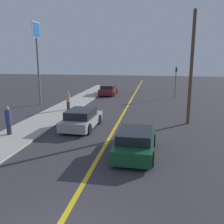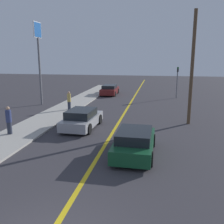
{
  "view_description": "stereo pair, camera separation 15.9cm",
  "coord_description": "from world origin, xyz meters",
  "px_view_note": "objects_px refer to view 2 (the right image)",
  "views": [
    {
      "loc": [
        2.6,
        -4.95,
        4.82
      ],
      "look_at": [
        0.1,
        9.54,
        1.54
      ],
      "focal_mm": 40.0,
      "sensor_mm": 36.0,
      "label": 1
    },
    {
      "loc": [
        2.75,
        -4.93,
        4.82
      ],
      "look_at": [
        0.1,
        9.54,
        1.54
      ],
      "focal_mm": 40.0,
      "sensor_mm": 36.0,
      "label": 2
    }
  ],
  "objects_px": {
    "car_near_right_lane": "(134,142)",
    "traffic_light": "(177,79)",
    "car_ahead_center": "(82,119)",
    "car_far_distant": "(110,90)",
    "roadside_sign": "(38,47)",
    "pedestrian_mid_group": "(69,101)",
    "utility_pole": "(192,69)",
    "pedestrian_near_curb": "(9,120)"
  },
  "relations": [
    {
      "from": "car_near_right_lane",
      "to": "utility_pole",
      "type": "xyz_separation_m",
      "value": [
        3.35,
        6.57,
        3.33
      ]
    },
    {
      "from": "car_far_distant",
      "to": "pedestrian_near_curb",
      "type": "distance_m",
      "value": 18.17
    },
    {
      "from": "roadside_sign",
      "to": "car_ahead_center",
      "type": "bearing_deg",
      "value": -48.57
    },
    {
      "from": "pedestrian_near_curb",
      "to": "pedestrian_mid_group",
      "type": "bearing_deg",
      "value": 81.49
    },
    {
      "from": "car_near_right_lane",
      "to": "pedestrian_mid_group",
      "type": "bearing_deg",
      "value": 127.39
    },
    {
      "from": "roadside_sign",
      "to": "utility_pole",
      "type": "relative_size",
      "value": 1.01
    },
    {
      "from": "car_near_right_lane",
      "to": "pedestrian_near_curb",
      "type": "relative_size",
      "value": 2.41
    },
    {
      "from": "car_near_right_lane",
      "to": "roadside_sign",
      "type": "distance_m",
      "value": 16.45
    },
    {
      "from": "car_near_right_lane",
      "to": "traffic_light",
      "type": "bearing_deg",
      "value": 81.13
    },
    {
      "from": "roadside_sign",
      "to": "utility_pole",
      "type": "bearing_deg",
      "value": -19.64
    },
    {
      "from": "car_ahead_center",
      "to": "pedestrian_near_curb",
      "type": "bearing_deg",
      "value": -145.9
    },
    {
      "from": "car_near_right_lane",
      "to": "roadside_sign",
      "type": "height_order",
      "value": "roadside_sign"
    },
    {
      "from": "pedestrian_near_curb",
      "to": "traffic_light",
      "type": "relative_size",
      "value": 0.48
    },
    {
      "from": "car_near_right_lane",
      "to": "car_ahead_center",
      "type": "bearing_deg",
      "value": 135.43
    },
    {
      "from": "car_near_right_lane",
      "to": "car_ahead_center",
      "type": "distance_m",
      "value": 5.71
    },
    {
      "from": "traffic_light",
      "to": "car_ahead_center",
      "type": "bearing_deg",
      "value": -116.99
    },
    {
      "from": "car_ahead_center",
      "to": "utility_pole",
      "type": "height_order",
      "value": "utility_pole"
    },
    {
      "from": "pedestrian_mid_group",
      "to": "car_near_right_lane",
      "type": "bearing_deg",
      "value": -53.8
    },
    {
      "from": "car_far_distant",
      "to": "roadside_sign",
      "type": "relative_size",
      "value": 0.56
    },
    {
      "from": "car_near_right_lane",
      "to": "traffic_light",
      "type": "relative_size",
      "value": 1.16
    },
    {
      "from": "pedestrian_near_curb",
      "to": "traffic_light",
      "type": "distance_m",
      "value": 20.08
    },
    {
      "from": "car_near_right_lane",
      "to": "car_far_distant",
      "type": "bearing_deg",
      "value": 105.6
    },
    {
      "from": "car_ahead_center",
      "to": "traffic_light",
      "type": "bearing_deg",
      "value": 65.22
    },
    {
      "from": "roadside_sign",
      "to": "utility_pole",
      "type": "xyz_separation_m",
      "value": [
        13.9,
        -4.96,
        -1.78
      ]
    },
    {
      "from": "utility_pole",
      "to": "traffic_light",
      "type": "bearing_deg",
      "value": 90.49
    },
    {
      "from": "car_near_right_lane",
      "to": "traffic_light",
      "type": "height_order",
      "value": "traffic_light"
    },
    {
      "from": "car_near_right_lane",
      "to": "roadside_sign",
      "type": "bearing_deg",
      "value": 133.65
    },
    {
      "from": "car_ahead_center",
      "to": "car_far_distant",
      "type": "distance_m",
      "value": 15.53
    },
    {
      "from": "roadside_sign",
      "to": "car_near_right_lane",
      "type": "bearing_deg",
      "value": -47.55
    },
    {
      "from": "traffic_light",
      "to": "utility_pole",
      "type": "bearing_deg",
      "value": -89.51
    },
    {
      "from": "car_near_right_lane",
      "to": "car_ahead_center",
      "type": "xyz_separation_m",
      "value": [
        -3.99,
        4.09,
        0.0
      ]
    },
    {
      "from": "pedestrian_near_curb",
      "to": "utility_pole",
      "type": "distance_m",
      "value": 12.64
    },
    {
      "from": "traffic_light",
      "to": "utility_pole",
      "type": "distance_m",
      "value": 11.85
    },
    {
      "from": "car_far_distant",
      "to": "traffic_light",
      "type": "distance_m",
      "value": 8.54
    },
    {
      "from": "car_far_distant",
      "to": "traffic_light",
      "type": "xyz_separation_m",
      "value": [
        8.28,
        -1.29,
        1.63
      ]
    },
    {
      "from": "car_far_distant",
      "to": "traffic_light",
      "type": "relative_size",
      "value": 1.24
    },
    {
      "from": "roadside_sign",
      "to": "car_far_distant",
      "type": "bearing_deg",
      "value": 55.6
    },
    {
      "from": "pedestrian_near_curb",
      "to": "utility_pole",
      "type": "height_order",
      "value": "utility_pole"
    },
    {
      "from": "pedestrian_near_curb",
      "to": "pedestrian_mid_group",
      "type": "relative_size",
      "value": 1.05
    },
    {
      "from": "car_far_distant",
      "to": "traffic_light",
      "type": "bearing_deg",
      "value": -9.85
    },
    {
      "from": "car_near_right_lane",
      "to": "roadside_sign",
      "type": "relative_size",
      "value": 0.52
    },
    {
      "from": "car_far_distant",
      "to": "pedestrian_near_curb",
      "type": "height_order",
      "value": "pedestrian_near_curb"
    }
  ]
}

